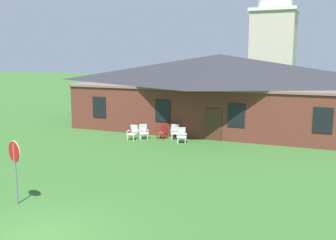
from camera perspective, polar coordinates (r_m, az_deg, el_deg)
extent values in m
plane|color=#336028|center=(12.58, -18.87, -16.44)|extent=(200.00, 200.00, 0.00)
cube|color=brown|center=(29.90, 7.55, 2.06)|extent=(20.31, 10.00, 3.20)
cube|color=#795B55|center=(29.73, 7.62, 5.27)|extent=(20.72, 10.20, 0.16)
pyramid|color=#28282D|center=(29.67, 7.67, 7.59)|extent=(21.12, 10.40, 2.25)
cube|color=black|center=(28.38, -10.24, 1.93)|extent=(1.10, 0.06, 1.50)
cube|color=black|center=(25.99, -0.79, 1.40)|extent=(1.10, 0.06, 1.50)
cube|color=black|center=(24.43, 10.20, 0.74)|extent=(1.10, 0.06, 1.50)
cube|color=black|center=(23.88, 22.17, -0.02)|extent=(1.10, 0.06, 1.50)
cube|color=#422819|center=(24.91, 6.82, -0.67)|extent=(1.10, 0.06, 2.10)
cube|color=#BCB29E|center=(46.39, 15.40, 8.85)|extent=(4.80, 4.80, 10.40)
cube|color=silver|center=(46.68, 15.69, 15.46)|extent=(5.18, 5.18, 0.36)
cylinder|color=slate|center=(15.14, -21.86, -7.48)|extent=(0.07, 0.07, 2.31)
cylinder|color=white|center=(14.93, -22.00, -4.40)|extent=(0.77, 0.27, 0.81)
cylinder|color=#B71414|center=(14.92, -22.09, -4.42)|extent=(0.73, 0.26, 0.76)
cube|color=silver|center=(24.85, -5.18, -2.71)|extent=(0.05, 0.05, 0.36)
cube|color=silver|center=(25.08, -6.08, -2.61)|extent=(0.05, 0.05, 0.36)
cube|color=silver|center=(25.22, -4.66, -2.53)|extent=(0.05, 0.05, 0.36)
cube|color=silver|center=(25.45, -5.56, -2.43)|extent=(0.05, 0.05, 0.36)
cube|color=silver|center=(25.11, -5.38, -2.11)|extent=(0.57, 0.55, 0.05)
cube|color=silver|center=(25.31, -5.03, -1.32)|extent=(0.52, 0.22, 0.54)
cube|color=silver|center=(24.91, -4.84, -1.74)|extent=(0.08, 0.47, 0.03)
cube|color=silver|center=(24.79, -5.02, -2.05)|extent=(0.04, 0.04, 0.22)
cube|color=silver|center=(25.20, -5.97, -1.63)|extent=(0.08, 0.47, 0.03)
cube|color=silver|center=(25.09, -6.16, -1.94)|extent=(0.04, 0.04, 0.22)
cube|color=white|center=(25.18, -3.08, -2.53)|extent=(0.07, 0.07, 0.36)
cube|color=white|center=(25.11, -4.11, -2.57)|extent=(0.07, 0.07, 0.36)
cube|color=white|center=(25.60, -3.24, -2.33)|extent=(0.07, 0.07, 0.36)
cube|color=white|center=(25.54, -4.25, -2.37)|extent=(0.07, 0.07, 0.36)
cube|color=white|center=(25.32, -3.67, -1.99)|extent=(0.74, 0.74, 0.05)
cube|color=white|center=(25.56, -3.79, -1.20)|extent=(0.53, 0.45, 0.54)
cube|color=white|center=(25.30, -3.02, -1.54)|extent=(0.32, 0.42, 0.03)
cube|color=white|center=(25.17, -2.96, -1.86)|extent=(0.06, 0.06, 0.22)
cube|color=white|center=(25.22, -4.32, -1.59)|extent=(0.32, 0.42, 0.03)
cube|color=white|center=(25.08, -4.27, -1.91)|extent=(0.06, 0.06, 0.22)
cube|color=maroon|center=(25.10, -0.81, -2.55)|extent=(0.06, 0.06, 0.36)
cube|color=maroon|center=(25.37, -1.65, -2.43)|extent=(0.06, 0.06, 0.36)
cube|color=maroon|center=(25.46, -0.22, -2.38)|extent=(0.06, 0.06, 0.36)
cube|color=maroon|center=(25.72, -1.05, -2.26)|extent=(0.06, 0.06, 0.36)
cube|color=maroon|center=(25.37, -0.93, -1.95)|extent=(0.64, 0.63, 0.05)
cube|color=maroon|center=(25.56, -0.52, -1.18)|extent=(0.54, 0.30, 0.54)
cube|color=maroon|center=(25.15, -0.43, -1.60)|extent=(0.16, 0.47, 0.03)
cube|color=maroon|center=(25.04, -0.65, -1.90)|extent=(0.05, 0.05, 0.22)
cube|color=maroon|center=(25.49, -1.49, -1.45)|extent=(0.16, 0.47, 0.03)
cube|color=maroon|center=(25.38, -1.71, -1.75)|extent=(0.05, 0.05, 0.22)
cube|color=white|center=(25.08, 1.66, -2.56)|extent=(0.07, 0.07, 0.36)
cube|color=white|center=(25.04, 0.62, -2.58)|extent=(0.07, 0.07, 0.36)
cube|color=white|center=(25.51, 1.55, -2.36)|extent=(0.07, 0.07, 0.36)
cube|color=white|center=(25.47, 0.53, -2.38)|extent=(0.07, 0.07, 0.36)
cube|color=white|center=(25.23, 1.09, -2.01)|extent=(0.72, 0.71, 0.05)
cube|color=white|center=(25.48, 1.02, -1.22)|extent=(0.54, 0.40, 0.54)
cube|color=white|center=(25.20, 1.75, -1.58)|extent=(0.27, 0.44, 0.03)
cube|color=white|center=(25.07, 1.79, -1.90)|extent=(0.05, 0.05, 0.22)
cube|color=white|center=(25.15, 0.44, -1.60)|extent=(0.27, 0.44, 0.03)
cube|color=white|center=(25.01, 0.47, -1.92)|extent=(0.05, 0.05, 0.22)
cube|color=silver|center=(23.93, 2.59, -3.15)|extent=(0.06, 0.06, 0.36)
cube|color=silver|center=(23.93, 1.49, -3.15)|extent=(0.06, 0.06, 0.36)
cube|color=silver|center=(24.37, 2.56, -2.93)|extent=(0.06, 0.06, 0.36)
cube|color=silver|center=(24.36, 1.48, -2.93)|extent=(0.06, 0.06, 0.36)
cube|color=silver|center=(24.10, 2.03, -2.56)|extent=(0.69, 0.68, 0.05)
cube|color=silver|center=(24.35, 2.03, -1.72)|extent=(0.55, 0.37, 0.54)
cube|color=silver|center=(24.05, 2.73, -2.12)|extent=(0.23, 0.46, 0.03)
cube|color=silver|center=(23.91, 2.74, -2.45)|extent=(0.05, 0.05, 0.22)
cube|color=silver|center=(24.04, 1.35, -2.12)|extent=(0.23, 0.46, 0.03)
cube|color=silver|center=(23.90, 1.35, -2.45)|extent=(0.05, 0.05, 0.22)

